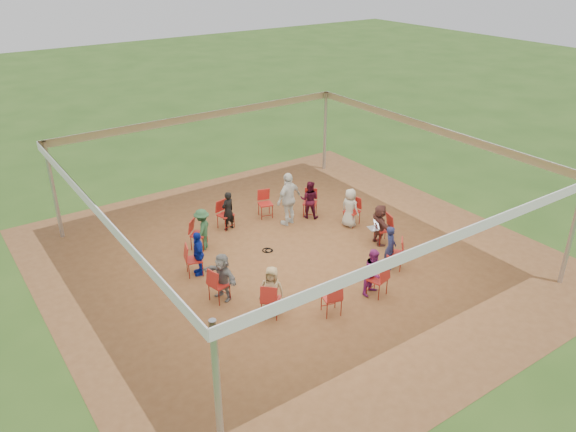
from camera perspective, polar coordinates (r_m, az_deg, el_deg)
ground at (r=15.84m, az=0.55°, el=-4.26°), size 80.00×80.00×0.00m
dirt_patch at (r=15.83m, az=0.55°, el=-4.25°), size 13.00×13.00×0.00m
tent at (r=14.78m, az=0.59°, el=3.70°), size 10.33×10.33×3.00m
chair_0 at (r=16.62m, az=9.64°, el=-1.34°), size 0.54×0.53×0.90m
chair_1 at (r=17.57m, az=6.51°, el=0.44°), size 0.53×0.51×0.90m
chair_2 at (r=18.05m, az=2.25°, el=1.32°), size 0.61×0.61×0.90m
chair_3 at (r=17.98m, az=-2.31°, el=1.21°), size 0.53×0.54×0.90m
chair_4 at (r=17.35m, az=-6.36°, el=0.11°), size 0.51×0.53×0.90m
chair_5 at (r=16.31m, az=-9.06°, el=-1.86°), size 0.61×0.61×0.90m
chair_6 at (r=15.06m, az=-9.51°, el=-4.41°), size 0.54×0.53×0.90m
chair_7 at (r=13.93m, az=-7.02°, el=-6.93°), size 0.53×0.51×0.90m
chair_8 at (r=13.30m, az=-1.77°, el=-8.48°), size 0.61×0.61×0.90m
chair_9 at (r=13.41m, az=4.44°, el=-8.26°), size 0.53×0.54×0.90m
chair_10 at (r=14.20m, az=9.07°, el=-6.38°), size 0.51×0.53×0.90m
chair_11 at (r=15.40m, az=10.76°, el=-3.79°), size 0.61×0.61×0.90m
person_seated_0 at (r=16.49m, az=9.31°, el=-0.86°), size 0.74×1.22×1.24m
person_seated_1 at (r=17.41m, az=6.30°, el=0.84°), size 0.47×0.67×1.24m
person_seated_2 at (r=17.87m, az=2.19°, el=1.68°), size 0.67×0.68×1.24m
person_seated_3 at (r=17.20m, az=-6.12°, el=0.52°), size 0.51×0.40×1.24m
person_seated_4 at (r=16.19m, az=-8.70°, el=-1.35°), size 0.85×0.84×1.24m
person_seated_5 at (r=14.98m, az=-9.11°, el=-3.76°), size 0.56×0.80×1.24m
person_seated_6 at (r=13.91m, az=-6.69°, el=-6.13°), size 0.69×1.22×1.24m
person_seated_7 at (r=13.30m, az=-1.66°, el=-7.57°), size 0.66×0.67×1.24m
person_seated_8 at (r=14.16m, az=8.71°, el=-5.62°), size 0.67×0.48×1.24m
person_seated_9 at (r=15.31m, az=10.36°, el=-3.17°), size 0.53×0.53×1.24m
standing_person at (r=17.34m, az=0.07°, el=1.76°), size 1.10×0.74×1.71m
cable_coil at (r=16.17m, az=-2.05°, el=-3.50°), size 0.38×0.38×0.03m
laptop at (r=16.44m, az=8.81°, el=-1.04°), size 0.35×0.40×0.23m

